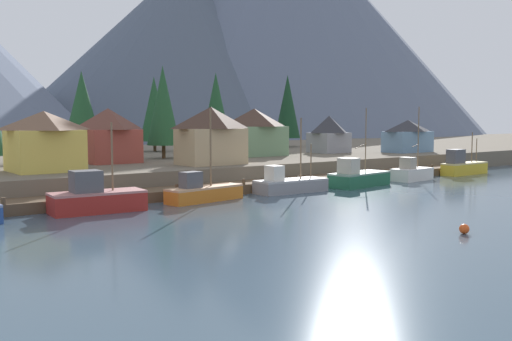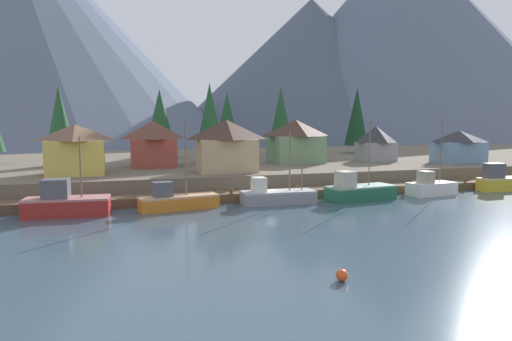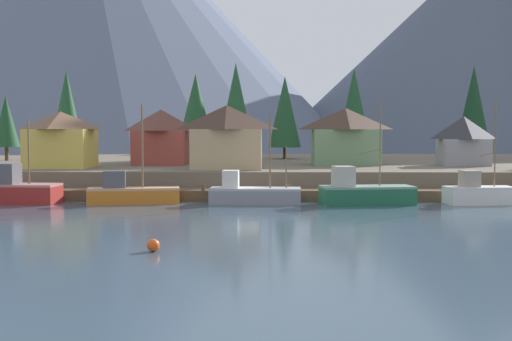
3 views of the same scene
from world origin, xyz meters
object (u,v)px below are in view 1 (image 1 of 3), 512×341
object	(u,v)px
conifer_back_right	(216,107)
house_blue	(408,136)
conifer_near_left	(288,107)
channel_buoy	(464,229)
fishing_boat_green	(358,178)
fishing_boat_white	(411,173)
conifer_near_right	(163,105)
house_red	(108,135)
fishing_boat_yellow	(463,166)
fishing_boat_red	(96,198)
house_yellow	(45,141)
conifer_mid_right	(154,109)
house_green	(254,132)
conifer_centre	(82,110)
house_tan	(211,135)
fishing_boat_orange	(203,192)
house_grey	(329,134)

from	to	relation	value
conifer_back_right	house_blue	bearing A→B (deg)	-45.76
conifer_near_left	channel_buoy	size ratio (longest dim) A/B	19.35
fishing_boat_green	channel_buoy	size ratio (longest dim) A/B	13.12
fishing_boat_white	conifer_near_right	size ratio (longest dim) A/B	0.75
conifer_near_left	house_red	bearing A→B (deg)	-158.58
fishing_boat_yellow	house_blue	xyz separation A→B (m)	(3.26, 12.39, 3.93)
fishing_boat_red	house_yellow	bearing A→B (deg)	93.73
conifer_mid_right	fishing_boat_red	bearing A→B (deg)	-123.29
house_yellow	conifer_back_right	xyz separation A→B (m)	(35.21, 21.69, 4.05)
house_yellow	conifer_near_right	bearing A→B (deg)	27.35
fishing_boat_white	fishing_boat_yellow	distance (m)	11.96
fishing_boat_red	channel_buoy	xyz separation A→B (m)	(16.92, -24.41, -0.87)
conifer_near_right	conifer_back_right	distance (m)	20.09
conifer_near_left	conifer_back_right	bearing A→B (deg)	-172.50
fishing_boat_white	house_green	bearing A→B (deg)	107.65
fishing_boat_red	fishing_boat_green	distance (m)	31.74
conifer_mid_right	conifer_centre	distance (m)	13.13
fishing_boat_yellow	conifer_near_left	world-z (taller)	conifer_near_left
fishing_boat_green	fishing_boat_yellow	world-z (taller)	fishing_boat_green
house_tan	house_blue	xyz separation A→B (m)	(38.55, 1.92, -0.85)
fishing_boat_orange	channel_buoy	bearing A→B (deg)	-85.02
fishing_boat_orange	conifer_mid_right	size ratio (longest dim) A/B	0.73
fishing_boat_orange	conifer_back_right	bearing A→B (deg)	46.18
house_blue	channel_buoy	world-z (taller)	house_blue
conifer_back_right	house_green	bearing A→B (deg)	-101.09
fishing_boat_orange	fishing_boat_yellow	bearing A→B (deg)	-8.36
conifer_near_right	conifer_centre	xyz separation A→B (m)	(-6.42, 12.93, -0.46)
fishing_boat_yellow	fishing_boat_green	bearing A→B (deg)	-178.45
fishing_boat_white	house_red	distance (m)	38.55
house_red	house_tan	bearing A→B (deg)	-49.28
house_green	house_yellow	bearing A→B (deg)	-167.61
house_tan	fishing_boat_orange	bearing A→B (deg)	-125.81
conifer_back_right	channel_buoy	world-z (taller)	conifer_back_right
fishing_boat_white	conifer_back_right	bearing A→B (deg)	93.72
house_yellow	conifer_near_right	world-z (taller)	conifer_near_right
house_tan	conifer_back_right	distance (m)	29.80
conifer_near_right	channel_buoy	world-z (taller)	conifer_near_right
conifer_near_left	conifer_centre	bearing A→B (deg)	-178.21
fishing_boat_red	conifer_mid_right	size ratio (longest dim) A/B	0.66
house_tan	house_yellow	world-z (taller)	house_tan
conifer_mid_right	fishing_boat_orange	bearing A→B (deg)	-110.87
fishing_boat_yellow	house_grey	xyz separation A→B (m)	(-7.72, 19.09, 4.28)
fishing_boat_white	conifer_back_right	world-z (taller)	conifer_back_right
house_yellow	house_green	bearing A→B (deg)	12.39
fishing_boat_red	house_yellow	size ratio (longest dim) A/B	1.15
conifer_mid_right	fishing_boat_green	bearing A→B (deg)	-81.18
house_green	fishing_boat_orange	bearing A→B (deg)	-136.04
house_red	house_blue	size ratio (longest dim) A/B	0.85
house_green	channel_buoy	size ratio (longest dim) A/B	11.73
house_grey	fishing_boat_green	bearing A→B (deg)	-125.92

